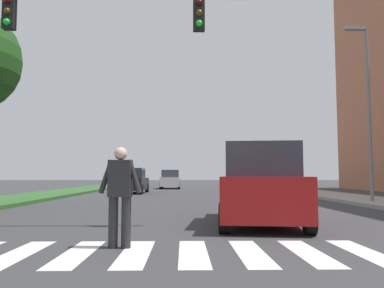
# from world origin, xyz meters

# --- Properties ---
(ground_plane) EXTENTS (140.00, 140.00, 0.00)m
(ground_plane) POSITION_xyz_m (0.00, 30.00, 0.00)
(ground_plane) COLOR #38383A
(crosswalk) EXTENTS (6.75, 2.20, 0.01)m
(crosswalk) POSITION_xyz_m (0.00, 7.36, 0.00)
(crosswalk) COLOR silver
(crosswalk) RESTS_ON ground_plane
(median_strip) EXTENTS (3.21, 64.00, 0.15)m
(median_strip) POSITION_xyz_m (-7.70, 28.00, 0.07)
(median_strip) COLOR #2D5B28
(median_strip) RESTS_ON ground_plane
(sidewalk_right) EXTENTS (3.00, 64.00, 0.15)m
(sidewalk_right) POSITION_xyz_m (8.67, 28.00, 0.07)
(sidewalk_right) COLOR #9E9991
(sidewalk_right) RESTS_ON ground_plane
(traffic_light_gantry) EXTENTS (8.39, 0.30, 6.00)m
(traffic_light_gantry) POSITION_xyz_m (-3.96, 10.32, 4.34)
(traffic_light_gantry) COLOR gold
(traffic_light_gantry) RESTS_ON median_strip
(street_lamp_right) EXTENTS (1.02, 0.24, 7.50)m
(street_lamp_right) POSITION_xyz_m (8.07, 17.32, 4.59)
(street_lamp_right) COLOR slate
(street_lamp_right) RESTS_ON sidewalk_right
(pedestrian_performer) EXTENTS (0.75, 0.27, 1.69)m
(pedestrian_performer) POSITION_xyz_m (-0.78, 7.81, 0.93)
(pedestrian_performer) COLOR #262628
(pedestrian_performer) RESTS_ON ground_plane
(suv_crossing) EXTENTS (2.48, 4.80, 1.97)m
(suv_crossing) POSITION_xyz_m (2.23, 11.03, 0.93)
(suv_crossing) COLOR maroon
(suv_crossing) RESTS_ON ground_plane
(sedan_midblock) EXTENTS (1.87, 4.28, 1.70)m
(sedan_midblock) POSITION_xyz_m (-3.18, 27.75, 0.79)
(sedan_midblock) COLOR black
(sedan_midblock) RESTS_ON ground_plane
(sedan_distant) EXTENTS (1.84, 4.12, 1.69)m
(sedan_distant) POSITION_xyz_m (-0.93, 36.71, 0.78)
(sedan_distant) COLOR silver
(sedan_distant) RESTS_ON ground_plane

